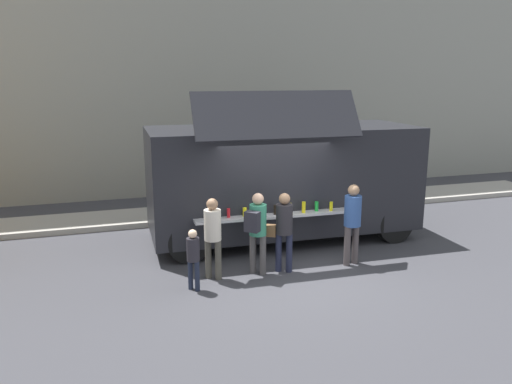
{
  "coord_description": "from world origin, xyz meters",
  "views": [
    {
      "loc": [
        -3.57,
        -9.16,
        3.93
      ],
      "look_at": [
        -0.18,
        1.65,
        1.3
      ],
      "focal_mm": 35.47,
      "sensor_mm": 36.0,
      "label": 1
    }
  ],
  "objects": [
    {
      "name": "ground_plane",
      "position": [
        0.0,
        0.0,
        0.0
      ],
      "size": [
        60.0,
        60.0,
        0.0
      ],
      "primitive_type": "plane",
      "color": "#38383D"
    },
    {
      "name": "curb_strip",
      "position": [
        -3.38,
        4.65,
        0.07
      ],
      "size": [
        28.0,
        1.6,
        0.15
      ],
      "primitive_type": "cube",
      "color": "#9E998E",
      "rests_on": "ground"
    },
    {
      "name": "building_behind",
      "position": [
        -2.38,
        8.55,
        5.09
      ],
      "size": [
        32.0,
        2.4,
        10.18
      ],
      "primitive_type": "cube",
      "color": "gray",
      "rests_on": "ground"
    },
    {
      "name": "food_truck_main",
      "position": [
        0.63,
        2.03,
        1.5
      ],
      "size": [
        6.41,
        3.18,
        3.61
      ],
      "rotation": [
        0.0,
        0.0,
        -0.03
      ],
      "color": "black",
      "rests_on": "ground"
    },
    {
      "name": "trash_bin",
      "position": [
        4.32,
        4.35,
        0.46
      ],
      "size": [
        0.6,
        0.6,
        0.92
      ],
      "primitive_type": "cylinder",
      "color": "#2D603A",
      "rests_on": "ground"
    },
    {
      "name": "customer_front_ordering",
      "position": [
        -0.13,
        -0.04,
        0.98
      ],
      "size": [
        0.52,
        0.4,
        1.65
      ],
      "rotation": [
        0.0,
        0.0,
        1.07
      ],
      "color": "#1F2339",
      "rests_on": "ground"
    },
    {
      "name": "customer_mid_with_backpack",
      "position": [
        -0.68,
        -0.02,
        1.02
      ],
      "size": [
        0.51,
        0.52,
        1.67
      ],
      "rotation": [
        0.0,
        0.0,
        0.83
      ],
      "color": "#494545",
      "rests_on": "ground"
    },
    {
      "name": "customer_rear_waiting",
      "position": [
        -1.57,
        0.02,
        0.97
      ],
      "size": [
        0.33,
        0.33,
        1.63
      ],
      "rotation": [
        0.0,
        0.0,
        0.91
      ],
      "color": "#4C493F",
      "rests_on": "ground"
    },
    {
      "name": "customer_extra_browsing",
      "position": [
        1.39,
        -0.09,
        1.04
      ],
      "size": [
        0.36,
        0.35,
        1.73
      ],
      "rotation": [
        0.0,
        0.0,
        1.83
      ],
      "color": "#4D4445",
      "rests_on": "ground"
    },
    {
      "name": "child_near_queue",
      "position": [
        -2.04,
        -0.4,
        0.7
      ],
      "size": [
        0.24,
        0.24,
        1.18
      ],
      "rotation": [
        0.0,
        0.0,
        0.74
      ],
      "color": "#1C2335",
      "rests_on": "ground"
    }
  ]
}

